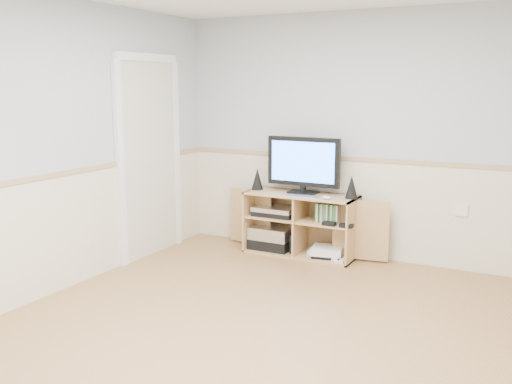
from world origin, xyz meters
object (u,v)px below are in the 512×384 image
(monitor, at_px, (303,163))
(keyboard, at_px, (302,196))
(media_cabinet, at_px, (303,223))
(game_consoles, at_px, (327,252))

(monitor, height_order, keyboard, monitor)
(monitor, bearing_deg, media_cabinet, 90.00)
(media_cabinet, bearing_deg, game_consoles, -12.32)
(media_cabinet, distance_m, game_consoles, 0.40)
(media_cabinet, xyz_separation_m, keyboard, (0.07, -0.19, 0.32))
(media_cabinet, xyz_separation_m, monitor, (0.00, -0.01, 0.64))
(keyboard, bearing_deg, media_cabinet, 105.05)
(monitor, relative_size, keyboard, 2.45)
(game_consoles, bearing_deg, monitor, 168.62)
(monitor, distance_m, game_consoles, 0.95)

